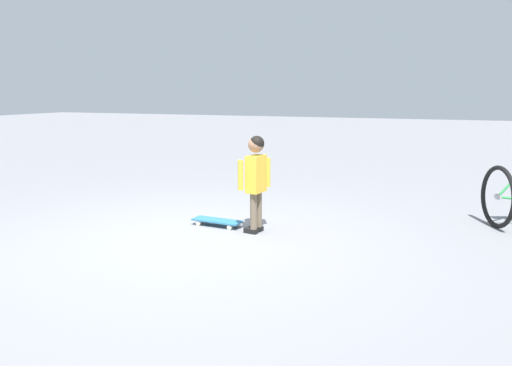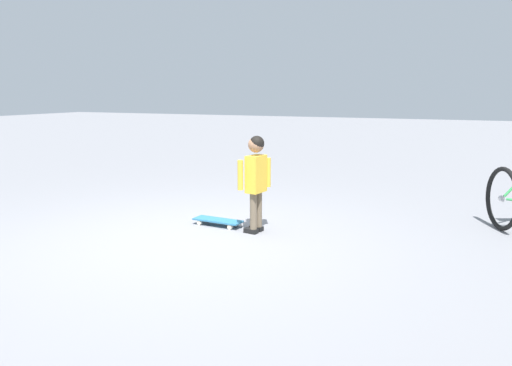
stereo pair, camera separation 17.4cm
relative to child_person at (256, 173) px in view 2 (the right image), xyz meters
name	(u,v)px [view 2 (the right image)]	position (x,y,z in m)	size (l,w,h in m)	color
ground_plane	(187,240)	(0.54, 0.55, -0.66)	(50.00, 50.00, 0.00)	gray
child_person	(256,173)	(0.00, 0.00, 0.00)	(0.26, 0.35, 1.06)	brown
skateboard	(218,221)	(0.51, -0.07, -0.60)	(0.60, 0.23, 0.07)	teal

